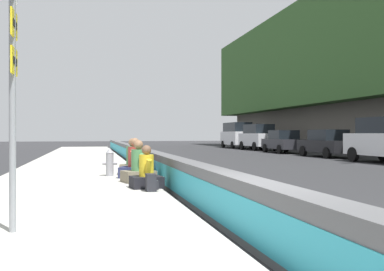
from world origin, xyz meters
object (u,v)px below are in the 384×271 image
Objects in this scene: route_sign_post at (13,77)px; seated_person_foreground at (146,174)px; seated_person_middle at (138,169)px; seated_person_far at (132,163)px; seated_person_rear at (135,165)px; parked_car_fourth at (327,143)px; fire_hydrant at (110,162)px; parked_car_midline at (283,142)px; parked_car_farther at (237,135)px; parked_car_far at (258,137)px; backpack at (151,183)px.

route_sign_post is 3.45× the size of seated_person_foreground.
seated_person_far is (2.39, -0.06, 0.01)m from seated_person_middle.
parked_car_fourth is (11.37, -13.05, 0.35)m from seated_person_rear.
parked_car_midline is at bearing -39.03° from fire_hydrant.
parked_car_farther is (27.52, -13.02, 0.85)m from seated_person_far.
seated_person_middle is 0.24× the size of parked_car_far.
seated_person_far is 0.24× the size of parked_car_far.
parked_car_far is 5.46m from parked_car_farther.
seated_person_foreground is 0.91× the size of seated_person_middle.
parked_car_fourth is (18.39, -15.39, -1.37)m from route_sign_post.
parked_car_far reaches higher than seated_person_middle.
seated_person_middle is 0.22× the size of parked_car_farther.
backpack is 0.09× the size of parked_car_midline.
seated_person_far is at bearing -1.48° from seated_person_middle.
backpack is 0.09× the size of parked_car_fourth.
parked_car_midline is (20.69, -12.83, 0.53)m from backpack.
seated_person_rear reaches higher than seated_person_far.
seated_person_foreground is 0.23× the size of parked_car_midline.
seated_person_foreground is at bearing 157.35° from parked_car_farther.
backpack is 34.46m from parked_car_farther.
route_sign_post reaches higher than seated_person_foreground.
parked_car_farther is at bearing -23.63° from seated_person_middle.
fire_hydrant is 0.96m from seated_person_rear.
seated_person_rear is 31.48m from parked_car_farther.
route_sign_post is at bearing 161.62° from seated_person_rear.
parked_car_far is (11.81, -0.11, 0.32)m from parked_car_fourth.
fire_hydrant is 0.74× the size of seated_person_rear.
route_sign_post is 6.43m from seated_person_middle.
seated_person_foreground is 1.34m from seated_person_middle.
parked_car_midline reaches higher than seated_person_far.
parked_car_midline is at bearing -31.81° from backpack.
parked_car_farther is (31.89, -13.00, 1.02)m from backpack.
seated_person_foreground is at bearing -167.15° from fire_hydrant.
seated_person_foreground is at bearing 2.56° from backpack.
route_sign_post is 9.00× the size of backpack.
seated_person_middle is 0.25× the size of parked_car_midline.
parked_car_fourth is 0.94× the size of parked_car_far.
parked_car_midline is 11.22m from parked_car_farther.
parked_car_fourth reaches higher than seated_person_rear.
fire_hydrant is 0.19× the size of parked_car_fourth.
parked_car_midline is at bearing -38.23° from seated_person_far.
seated_person_middle is 32.65m from parked_car_farther.
parked_car_far is (25.79, -13.14, 0.72)m from seated_person_foreground.
route_sign_post is 28.83m from parked_car_midline.
seated_person_middle is 2.87× the size of backpack.
seated_person_far is at bearing 0.25° from backpack.
route_sign_post is 8.65m from seated_person_far.
seated_person_middle is (-1.92, -0.69, -0.09)m from fire_hydrant.
fire_hydrant is 0.89m from seated_person_far.
seated_person_foreground is at bearing -28.13° from route_sign_post.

